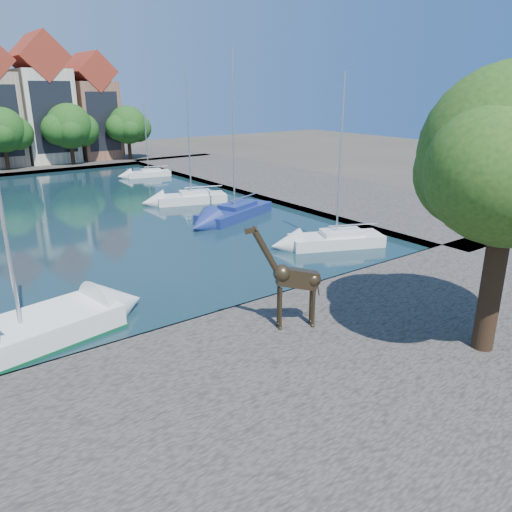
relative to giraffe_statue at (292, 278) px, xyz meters
The scene contains 14 objects.
ground 4.92m from the giraffe_statue, 129.66° to the left, with size 160.00×160.00×0.00m, color #38332B.
water_basin 27.43m from the giraffe_statue, 95.53° to the left, with size 38.00×50.00×0.08m, color black.
near_quay 5.25m from the giraffe_statue, 124.46° to the right, with size 50.00×14.00×0.50m, color #4F4A45.
right_quay 35.28m from the giraffe_statue, 50.53° to the left, with size 14.00×52.00×0.50m, color #4F4A45.
townhouse_east_mid 59.69m from the giraffe_statue, 84.33° to the left, with size 6.43×9.18×16.65m.
townhouse_east_end 60.60m from the giraffe_statue, 78.19° to the left, with size 5.44×9.18×14.43m.
far_tree_mid_east 53.72m from the giraffe_statue, 90.57° to the left, with size 7.02×5.40×7.52m.
far_tree_east 54.24m from the giraffe_statue, 82.07° to the left, with size 7.54×5.80×7.84m.
far_tree_far_east 55.90m from the giraffe_statue, 73.92° to the left, with size 6.76×5.20×7.36m.
giraffe_statue is the anchor object (origin of this frame).
sailboat_right_a 13.46m from the giraffe_statue, 36.78° to the left, with size 6.57×4.50×11.05m.
sailboat_right_b 20.80m from the giraffe_statue, 62.70° to the left, with size 7.85×5.09×12.87m.
sailboat_right_c 27.10m from the giraffe_statue, 69.71° to the left, with size 6.64×3.98×12.15m.
sailboat_right_d 42.98m from the giraffe_statue, 73.25° to the left, with size 5.31×2.75×8.36m.
Camera 1 is at (-9.93, -17.77, 10.14)m, focal length 35.00 mm.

